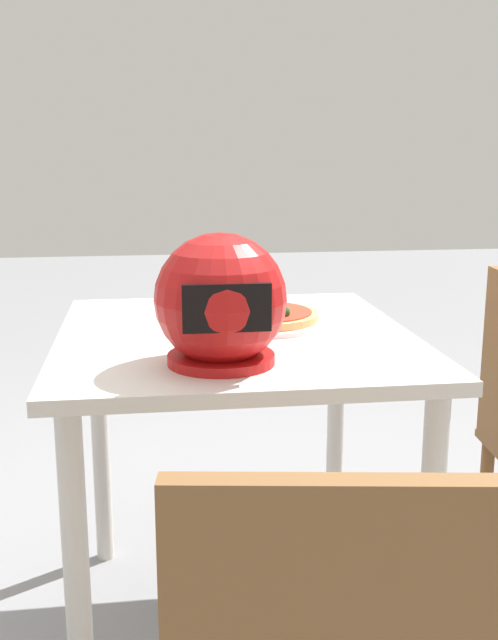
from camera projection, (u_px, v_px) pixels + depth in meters
The scene contains 5 objects.
ground_plane at pixel (236, 625), 1.92m from camera, with size 14.00×14.00×0.00m, color gray.
dining_table at pixel (235, 379), 1.77m from camera, with size 0.82×0.88×0.78m.
pizza_plate at pixel (262, 322), 1.83m from camera, with size 0.31×0.31×0.01m, color white.
pizza at pixel (262, 315), 1.82m from camera, with size 0.27×0.27×0.05m.
motorcycle_helmet at pixel (221, 302), 1.46m from camera, with size 0.26×0.26×0.26m.
Camera 1 is at (0.20, 1.69, 1.19)m, focal length 41.95 mm.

